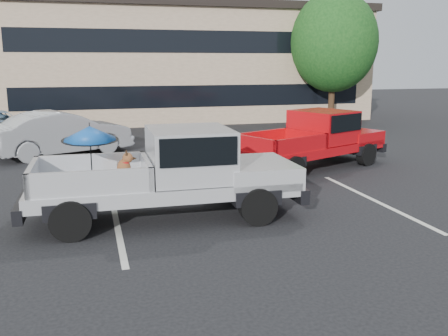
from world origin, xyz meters
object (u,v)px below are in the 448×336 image
at_px(tree_right, 334,42).
at_px(tree_back, 234,43).
at_px(red_pickup, 320,136).
at_px(silver_sedan, 63,133).
at_px(silver_pickup, 179,168).

height_order(tree_right, tree_back, tree_back).
bearing_deg(red_pickup, tree_right, 37.10).
xyz_separation_m(tree_back, silver_sedan, (-10.33, -13.89, -3.64)).
bearing_deg(silver_sedan, silver_pickup, 175.88).
bearing_deg(tree_right, silver_pickup, -127.33).
bearing_deg(red_pickup, silver_sedan, 128.09).
height_order(tree_back, red_pickup, tree_back).
relative_size(tree_right, silver_sedan, 1.44).
distance_m(red_pickup, silver_sedan, 8.82).
distance_m(tree_right, tree_back, 8.55).
distance_m(tree_back, silver_sedan, 17.69).
xyz_separation_m(tree_right, silver_pickup, (-10.68, -14.00, -3.16)).
height_order(red_pickup, silver_sedan, red_pickup).
xyz_separation_m(tree_back, red_pickup, (-2.54, -18.03, -3.46)).
relative_size(tree_right, tree_back, 0.95).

